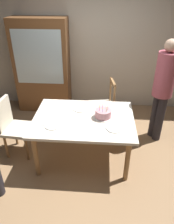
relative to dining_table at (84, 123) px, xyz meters
name	(u,v)px	position (x,y,z in m)	size (l,w,h in m)	color
ground	(84,155)	(0.00, 0.00, -0.65)	(6.40, 6.40, 0.00)	#93704C
back_wall	(91,47)	(0.00, 1.85, 0.65)	(6.40, 0.10, 2.60)	beige
dining_table	(84,123)	(0.00, 0.00, 0.00)	(1.47, 1.09, 0.73)	silver
birthday_cake	(103,114)	(0.28, 0.03, 0.15)	(0.28, 0.28, 0.19)	silver
plate_near_celebrant	(53,126)	(-0.40, -0.25, 0.09)	(0.22, 0.22, 0.01)	white
plate_far_side	(80,109)	(-0.07, 0.25, 0.09)	(0.22, 0.22, 0.01)	white
plate_near_guest	(114,128)	(0.44, -0.25, 0.09)	(0.22, 0.22, 0.01)	white
fork_near_celebrant	(41,125)	(-0.56, -0.24, 0.09)	(0.18, 0.02, 0.01)	silver
fork_far_side	(70,109)	(-0.23, 0.23, 0.09)	(0.18, 0.02, 0.01)	silver
fork_near_guest	(103,128)	(0.28, -0.25, 0.09)	(0.18, 0.02, 0.01)	silver
chair_spindle_back	(102,106)	(0.27, 0.87, -0.19)	(0.51, 0.51, 0.95)	beige
chair_upholstered	(12,124)	(-1.12, 0.04, -0.12)	(0.47, 0.47, 0.95)	beige
person_guest	(163,87)	(1.23, 0.61, 0.35)	(0.32, 0.32, 1.75)	#262328
china_cabinet	(42,67)	(-0.99, 1.56, 0.30)	(1.10, 0.45, 1.90)	brown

